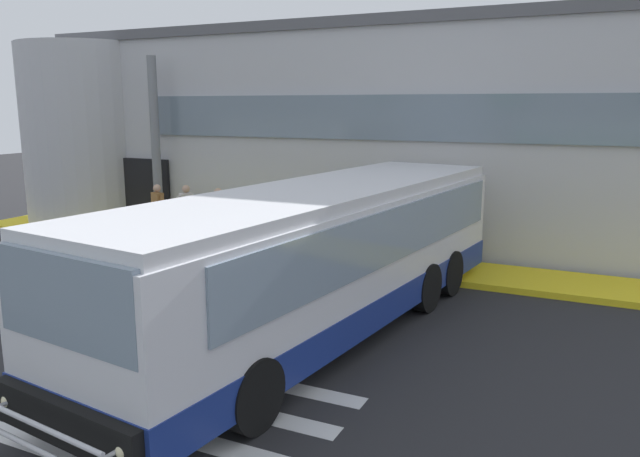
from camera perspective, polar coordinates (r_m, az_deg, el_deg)
The scene contains 10 objects.
ground_plane at distance 12.84m, azimuth -9.74°, elevation -7.61°, with size 80.00×90.00×0.02m, color #232326.
bay_paint_stripes at distance 8.66m, azimuth -15.00°, elevation -17.50°, with size 4.40×3.96×0.01m.
terminal_building at distance 22.87m, azimuth 5.55°, elevation 9.07°, with size 22.29×13.80×6.48m.
boarding_curb at distance 16.80m, azimuth -0.36°, elevation -2.60°, with size 24.49×2.00×0.15m, color yellow.
entry_support_column at distance 20.05m, azimuth -14.97°, elevation 7.40°, with size 0.28×0.28×5.46m, color slate.
bus_main_foreground at distance 11.19m, azimuth 0.09°, elevation -3.10°, with size 4.30×11.31×2.70m.
passenger_near_column at distance 18.98m, azimuth -14.76°, elevation 1.74°, with size 0.56×0.34×1.68m.
passenger_by_doorway at distance 18.66m, azimuth -12.26°, elevation 1.80°, with size 0.49×0.52×1.68m.
passenger_at_curb_edge at distance 17.76m, azimuth -9.34°, elevation 1.32°, with size 0.43×0.46×1.68m.
safety_bollard_yellow at distance 15.56m, azimuth -1.45°, elevation -2.32°, with size 0.18×0.18×0.90m, color yellow.
Camera 1 is at (7.05, -9.90, 4.13)m, focal length 34.56 mm.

